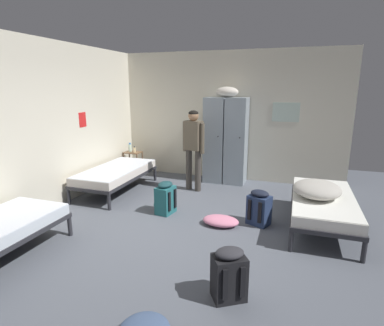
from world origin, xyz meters
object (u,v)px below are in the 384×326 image
(water_bottle, at_px, (130,148))
(backpack_navy, at_px, (259,208))
(shelf_unit, at_px, (133,161))
(bed_right, at_px, (323,203))
(lotion_bottle, at_px, (135,150))
(locker_bank, at_px, (226,139))
(bedding_heap, at_px, (317,189))
(bed_left_rear, at_px, (116,173))
(clothes_pile_pink, at_px, (221,221))
(backpack_teal, at_px, (165,198))
(backpack_black, at_px, (229,274))
(person_traveler, at_px, (193,143))

(water_bottle, xyz_separation_m, backpack_navy, (3.26, -1.83, -0.40))
(shelf_unit, bearing_deg, bed_right, -21.43)
(bed_right, xyz_separation_m, lotion_bottle, (-4.02, 1.56, 0.25))
(locker_bank, height_order, bedding_heap, locker_bank)
(bed_left_rear, xyz_separation_m, clothes_pile_pink, (2.38, -0.89, -0.31))
(bed_right, bearing_deg, bed_left_rear, 173.26)
(clothes_pile_pink, bearing_deg, backpack_teal, 170.34)
(shelf_unit, xyz_separation_m, bedding_heap, (3.98, -1.67, 0.26))
(shelf_unit, bearing_deg, locker_bank, 5.57)
(bed_right, bearing_deg, backpack_black, -115.60)
(bed_right, xyz_separation_m, bed_left_rear, (-3.84, 0.45, 0.00))
(locker_bank, distance_m, shelf_unit, 2.28)
(bed_right, bearing_deg, water_bottle, 158.70)
(shelf_unit, relative_size, lotion_bottle, 3.80)
(lotion_bottle, xyz_separation_m, backpack_navy, (3.11, -1.77, -0.38))
(bedding_heap, xyz_separation_m, water_bottle, (-4.06, 1.69, 0.05))
(backpack_black, bearing_deg, bed_right, 64.40)
(person_traveler, height_order, clothes_pile_pink, person_traveler)
(clothes_pile_pink, bearing_deg, bed_left_rear, 159.39)
(locker_bank, height_order, lotion_bottle, locker_bank)
(bedding_heap, bearing_deg, lotion_bottle, 157.33)
(backpack_teal, xyz_separation_m, backpack_navy, (1.55, 0.06, 0.00))
(bed_left_rear, distance_m, person_traveler, 1.67)
(backpack_navy, height_order, clothes_pile_pink, backpack_navy)
(person_traveler, relative_size, backpack_teal, 2.95)
(bedding_heap, bearing_deg, shelf_unit, 157.20)
(person_traveler, distance_m, clothes_pile_pink, 1.97)
(person_traveler, relative_size, lotion_bottle, 10.82)
(bedding_heap, distance_m, person_traveler, 2.56)
(locker_bank, xyz_separation_m, bed_right, (1.90, -1.82, -0.59))
(bed_right, distance_m, water_bottle, 4.48)
(lotion_bottle, bearing_deg, bedding_heap, -22.67)
(backpack_navy, bearing_deg, person_traveler, 139.98)
(backpack_black, xyz_separation_m, backpack_teal, (-1.46, 1.80, 0.00))
(bed_right, distance_m, person_traveler, 2.67)
(backpack_black, height_order, clothes_pile_pink, backpack_black)
(shelf_unit, relative_size, person_traveler, 0.35)
(clothes_pile_pink, bearing_deg, bedding_heap, 15.47)
(lotion_bottle, xyz_separation_m, backpack_black, (3.02, -3.63, -0.38))
(bed_left_rear, distance_m, backpack_black, 3.80)
(backpack_teal, height_order, clothes_pile_pink, backpack_teal)
(bed_left_rear, distance_m, water_bottle, 1.25)
(lotion_bottle, bearing_deg, clothes_pile_pink, -38.07)
(water_bottle, bearing_deg, bedding_heap, -22.64)
(bedding_heap, bearing_deg, clothes_pile_pink, -164.53)
(locker_bank, distance_m, person_traveler, 0.92)
(bed_left_rear, bearing_deg, water_bottle, 105.75)
(backpack_navy, bearing_deg, bed_left_rear, 167.24)
(locker_bank, height_order, backpack_teal, locker_bank)
(person_traveler, bearing_deg, clothes_pile_pink, -57.70)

